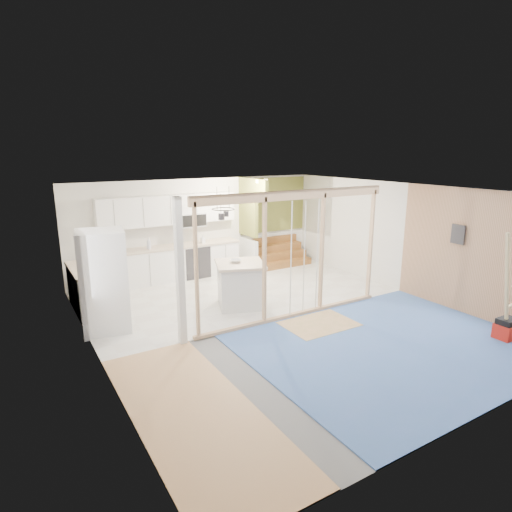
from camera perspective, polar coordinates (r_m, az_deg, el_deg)
room at (r=8.34m, az=3.46°, el=-0.20°), size 7.01×8.01×2.61m
floor_overlays at (r=8.83m, az=3.51°, el=-8.20°), size 7.00×8.00×0.03m
stud_frame at (r=8.12m, az=1.91°, el=1.64°), size 4.66×0.14×2.60m
base_cabinets at (r=10.84m, az=-13.93°, el=-1.81°), size 4.45×2.24×0.93m
upper_cabinets at (r=11.22m, az=-11.28°, el=5.93°), size 3.60×0.41×0.85m
green_partition at (r=12.49m, az=1.69°, el=2.92°), size 2.25×1.51×2.60m
pot_rack at (r=9.65m, az=-4.39°, el=5.94°), size 0.52×0.52×0.72m
sheathing_panel at (r=9.54m, az=28.26°, el=-0.06°), size 0.02×4.00×2.60m
electrical_panel at (r=9.74m, az=25.34°, el=2.64°), size 0.04×0.30×0.40m
ceiling_light at (r=11.39m, az=0.79°, el=9.96°), size 0.32×0.32×0.08m
fridge at (r=8.43m, az=-19.61°, el=-3.22°), size 0.96×0.93×1.93m
island at (r=9.30m, az=-2.12°, el=-3.87°), size 1.30×1.30×0.99m
bowl at (r=9.20m, az=-2.75°, el=-0.65°), size 0.33×0.33×0.06m
soap_bottle_a at (r=10.96m, az=-14.11°, el=1.66°), size 0.13×0.13×0.30m
soap_bottle_b at (r=11.43m, az=-7.09°, el=2.25°), size 0.11×0.11×0.21m
toolbox at (r=9.06m, az=30.43°, el=-8.40°), size 0.41×0.31×0.39m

